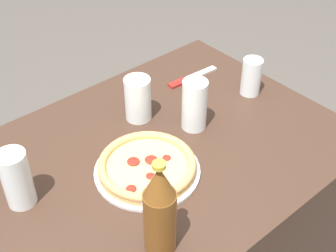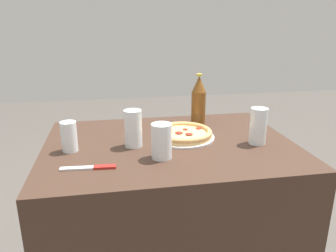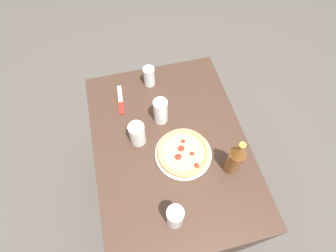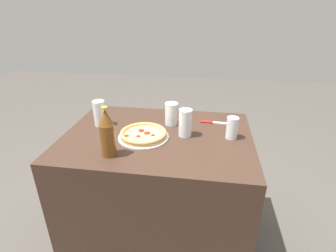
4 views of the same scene
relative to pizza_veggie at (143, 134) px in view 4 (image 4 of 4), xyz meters
name	(u,v)px [view 4 (image 4 of 4)]	position (x,y,z in m)	size (l,w,h in m)	color
ground_plane	(159,234)	(-0.07, -0.05, -0.76)	(8.00, 8.00, 0.00)	#4C4742
table	(159,189)	(-0.07, -0.05, -0.39)	(1.01, 0.74, 0.74)	#3D281E
pizza_veggie	(143,134)	(0.00, 0.00, 0.00)	(0.27, 0.27, 0.04)	silver
glass_lemonade	(171,115)	(-0.12, -0.19, 0.04)	(0.08, 0.08, 0.13)	white
glass_mango_juice	(100,114)	(0.28, -0.12, 0.05)	(0.07, 0.07, 0.15)	white
glass_orange_juice	(232,129)	(-0.46, -0.07, 0.04)	(0.06, 0.06, 0.12)	white
glass_iced_tea	(185,124)	(-0.21, -0.06, 0.05)	(0.07, 0.07, 0.15)	white
beer_bottle	(107,133)	(0.12, 0.19, 0.10)	(0.07, 0.07, 0.24)	brown
knife	(215,123)	(-0.37, -0.24, -0.01)	(0.19, 0.04, 0.01)	maroon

